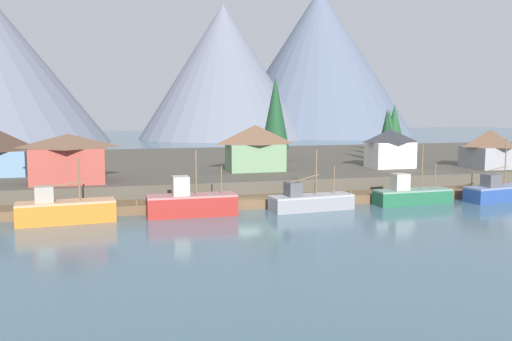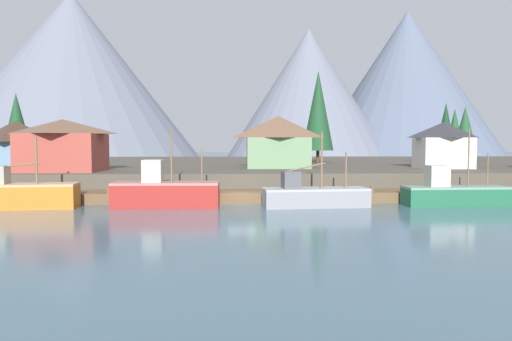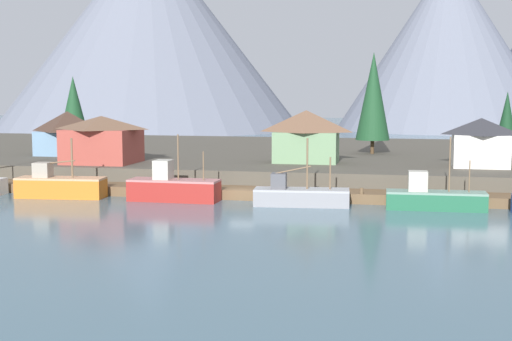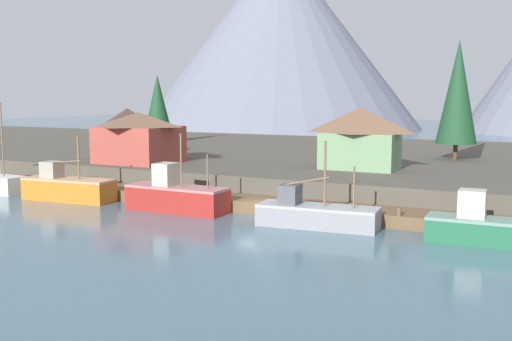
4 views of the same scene
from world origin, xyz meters
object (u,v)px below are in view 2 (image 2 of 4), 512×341
object	(u,v)px
fishing_boat_grey	(314,196)
house_blue	(16,143)
conifer_back_left	(455,131)
house_white	(443,145)
conifer_near_left	(17,124)
house_green	(278,142)
conifer_mid_left	(318,111)
conifer_near_right	(446,129)
fishing_boat_orange	(20,194)
conifer_mid_right	(465,128)
fishing_boat_red	(165,192)
fishing_boat_green	(453,193)
house_red	(63,145)

from	to	relation	value
fishing_boat_grey	house_blue	bearing A→B (deg)	144.28
fishing_boat_grey	conifer_back_left	size ratio (longest dim) A/B	1.12
house_white	conifer_near_left	bearing A→B (deg)	160.77
house_green	conifer_mid_left	xyz separation A→B (m)	(7.16, 13.90, 4.59)
conifer_near_right	conifer_back_left	xyz separation A→B (m)	(5.08, 8.36, 0.00)
house_white	conifer_near_right	xyz separation A→B (m)	(3.71, 7.87, 2.04)
fishing_boat_orange	conifer_near_left	bearing A→B (deg)	109.01
fishing_boat_grey	conifer_near_left	bearing A→B (deg)	133.59
house_white	conifer_mid_right	xyz separation A→B (m)	(14.12, 23.92, 2.71)
fishing_boat_red	fishing_boat_green	size ratio (longest dim) A/B	0.99
conifer_mid_right	fishing_boat_red	bearing A→B (deg)	-139.16
house_white	house_blue	size ratio (longest dim) A/B	0.87
conifer_mid_left	conifer_mid_right	xyz separation A→B (m)	(26.73, 9.14, -2.27)
house_blue	fishing_boat_orange	bearing A→B (deg)	-65.61
house_blue	conifer_near_right	world-z (taller)	conifer_near_right
fishing_boat_orange	conifer_near_right	size ratio (longest dim) A/B	1.10
house_blue	conifer_back_left	distance (m)	62.22
fishing_boat_orange	fishing_boat_green	world-z (taller)	fishing_boat_green
house_blue	conifer_mid_left	bearing A→B (deg)	14.11
fishing_boat_red	conifer_mid_left	xyz separation A→B (m)	(18.39, 29.87, 8.99)
fishing_boat_orange	house_green	xyz separation A→B (m)	(23.43, 16.27, 4.49)
house_white	house_blue	xyz separation A→B (m)	(-52.35, 4.80, 0.16)
fishing_boat_orange	fishing_boat_red	distance (m)	12.21
conifer_mid_left	conifer_back_left	distance (m)	21.64
conifer_near_right	fishing_boat_green	bearing A→B (deg)	-112.01
house_white	house_blue	distance (m)	52.57
conifer_near_left	fishing_boat_red	bearing A→B (deg)	-51.67
fishing_boat_grey	conifer_mid_left	distance (m)	32.08
house_white	conifer_near_left	world-z (taller)	conifer_near_left
fishing_boat_red	conifer_near_left	world-z (taller)	conifer_near_left
fishing_boat_green	conifer_near_left	xyz separation A→B (m)	(-53.71, 35.69, 7.45)
conifer_mid_left	fishing_boat_grey	bearing A→B (deg)	-100.32
fishing_boat_green	conifer_mid_left	distance (m)	31.99
fishing_boat_grey	conifer_near_right	bearing A→B (deg)	41.70
house_white	conifer_back_left	size ratio (longest dim) A/B	0.76
fishing_boat_orange	conifer_mid_left	xyz separation A→B (m)	(30.59, 30.16, 9.08)
house_red	conifer_near_right	bearing A→B (deg)	14.50
conifer_near_left	conifer_mid_left	bearing A→B (deg)	-7.18
fishing_boat_orange	fishing_boat_grey	size ratio (longest dim) A/B	1.00
fishing_boat_red	fishing_boat_green	xyz separation A→B (m)	(25.45, 0.06, -0.23)
conifer_mid_left	conifer_back_left	world-z (taller)	conifer_mid_left
conifer_near_right	conifer_mid_left	bearing A→B (deg)	157.02
fishing_boat_orange	conifer_back_left	world-z (taller)	conifer_back_left
house_red	conifer_mid_right	world-z (taller)	conifer_mid_right
fishing_boat_grey	house_red	xyz separation A→B (m)	(-25.27, 11.11, 4.36)
house_green	house_blue	xyz separation A→B (m)	(-32.58, 3.91, -0.21)
fishing_boat_green	conifer_near_left	distance (m)	64.91
fishing_boat_green	conifer_near_right	xyz separation A→B (m)	(9.25, 22.89, 6.29)
house_red	house_blue	size ratio (longest dim) A/B	1.15
fishing_boat_orange	house_red	size ratio (longest dim) A/B	1.11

